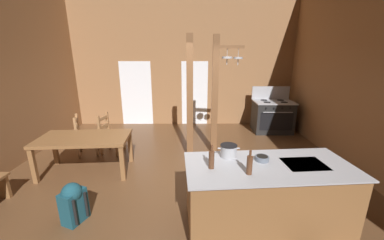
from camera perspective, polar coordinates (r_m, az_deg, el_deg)
ground_plane at (r=4.32m, az=-3.20°, el=-16.74°), size 7.69×8.44×0.10m
wall_back at (r=7.51m, az=-2.06°, el=15.26°), size 7.69×0.14×4.34m
glazed_door_back_left at (r=7.75m, az=-13.60°, el=6.35°), size 1.00×0.01×2.05m
glazed_panel_back_right at (r=7.55m, az=0.65°, el=6.55°), size 0.84×0.01×2.05m
kitchen_island at (r=3.41m, az=17.86°, el=-17.41°), size 2.22×1.10×0.92m
stove_range at (r=7.32m, az=19.26°, el=0.96°), size 1.15×0.84×1.32m
support_post_with_pot_rack at (r=5.24m, az=6.09°, el=6.86°), size 0.67×0.24×2.69m
support_post_center at (r=5.00m, az=-0.54°, el=5.21°), size 0.14×0.14×2.69m
dining_table at (r=4.98m, az=-25.10°, el=-4.73°), size 1.75×1.00×0.74m
ladderback_chair_near_window at (r=5.78m, az=-19.64°, el=-3.39°), size 0.51×0.51×0.95m
ladderback_chair_by_post at (r=5.92m, az=-25.07°, el=-3.55°), size 0.56×0.56×0.95m
backpack at (r=3.78m, az=-27.36°, el=-17.51°), size 0.37×0.38×0.60m
stockpot_on_counter at (r=3.25m, az=9.05°, el=-7.53°), size 0.30×0.23×0.17m
mixing_bowl_on_counter at (r=3.26m, az=16.95°, el=-9.07°), size 0.18×0.18×0.07m
bottle_tall_on_counter at (r=2.91m, az=4.84°, el=-9.63°), size 0.07×0.07×0.31m
bottle_short_on_counter at (r=2.85m, az=14.05°, el=-10.67°), size 0.07×0.07×0.31m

